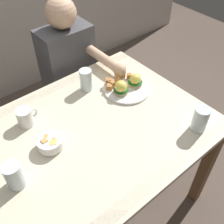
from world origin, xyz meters
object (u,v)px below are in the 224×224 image
at_px(fruit_bowl, 50,143).
at_px(water_glass_near, 200,120).
at_px(eggs_benedict_plate, 126,86).
at_px(water_glass_far, 86,81).
at_px(water_glass_extra, 15,177).
at_px(dining_table, 91,144).
at_px(diner_person, 71,70).
at_px(coffee_mug, 25,117).

bearing_deg(fruit_bowl, water_glass_near, -30.60).
height_order(eggs_benedict_plate, water_glass_far, water_glass_far).
xyz_separation_m(water_glass_far, water_glass_extra, (-0.59, -0.32, -0.00)).
bearing_deg(fruit_bowl, eggs_benedict_plate, 9.09).
relative_size(dining_table, water_glass_extra, 9.42).
bearing_deg(diner_person, coffee_mug, -144.00).
bearing_deg(eggs_benedict_plate, dining_table, -160.69).
xyz_separation_m(water_glass_near, water_glass_extra, (-0.83, 0.29, -0.00)).
distance_m(water_glass_near, water_glass_extra, 0.87).
distance_m(dining_table, eggs_benedict_plate, 0.39).
distance_m(water_glass_near, water_glass_far, 0.65).
bearing_deg(coffee_mug, fruit_bowl, -86.31).
distance_m(coffee_mug, water_glass_near, 0.86).
xyz_separation_m(water_glass_far, diner_person, (0.10, 0.33, -0.15)).
relative_size(water_glass_near, diner_person, 0.11).
relative_size(dining_table, water_glass_near, 9.16).
xyz_separation_m(water_glass_extra, diner_person, (0.69, 0.65, -0.14)).
relative_size(water_glass_extra, diner_person, 0.11).
bearing_deg(dining_table, water_glass_near, -38.58).
distance_m(dining_table, water_glass_near, 0.56).
xyz_separation_m(fruit_bowl, water_glass_near, (0.62, -0.37, 0.03)).
xyz_separation_m(dining_table, coffee_mug, (-0.22, 0.24, 0.16)).
relative_size(water_glass_near, water_glass_far, 1.01).
xyz_separation_m(coffee_mug, diner_person, (0.49, 0.36, -0.14)).
bearing_deg(eggs_benedict_plate, water_glass_far, 138.08).
relative_size(dining_table, water_glass_far, 9.27).
xyz_separation_m(eggs_benedict_plate, fruit_bowl, (-0.55, -0.09, 0.00)).
xyz_separation_m(dining_table, water_glass_far, (0.18, 0.27, 0.16)).
relative_size(fruit_bowl, water_glass_near, 0.92).
bearing_deg(water_glass_near, diner_person, 98.53).
bearing_deg(water_glass_far, water_glass_near, -68.48).
xyz_separation_m(dining_table, eggs_benedict_plate, (0.35, 0.12, 0.13)).
xyz_separation_m(dining_table, diner_person, (0.28, 0.60, 0.02)).
bearing_deg(coffee_mug, dining_table, -48.34).
bearing_deg(water_glass_extra, water_glass_far, 28.44).
relative_size(water_glass_far, water_glass_extra, 1.02).
bearing_deg(eggs_benedict_plate, water_glass_near, -81.25).
bearing_deg(water_glass_far, diner_person, 73.19).
bearing_deg(dining_table, diner_person, 65.25).
xyz_separation_m(eggs_benedict_plate, water_glass_extra, (-0.76, -0.17, 0.03)).
height_order(fruit_bowl, water_glass_extra, water_glass_extra).
height_order(dining_table, water_glass_extra, water_glass_extra).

